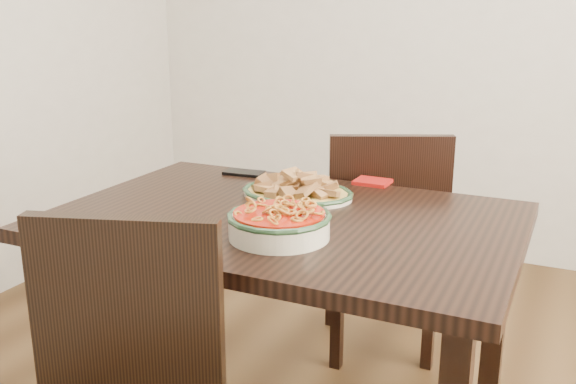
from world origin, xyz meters
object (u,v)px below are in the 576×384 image
at_px(chair_far, 383,234).
at_px(noodle_bowl, 279,221).
at_px(fish_plate, 297,183).
at_px(smartphone, 244,173).
at_px(dining_table, 285,246).

xyz_separation_m(chair_far, noodle_bowl, (-0.03, -0.82, 0.29)).
xyz_separation_m(fish_plate, noodle_bowl, (0.11, -0.35, -0.00)).
relative_size(fish_plate, smartphone, 2.54).
height_order(dining_table, noodle_bowl, noodle_bowl).
bearing_deg(chair_far, dining_table, 56.94).
distance_m(chair_far, smartphone, 0.57).
distance_m(dining_table, fish_plate, 0.23).
relative_size(chair_far, noodle_bowl, 3.40).
xyz_separation_m(dining_table, smartphone, (-0.32, 0.35, 0.10)).
relative_size(noodle_bowl, smartphone, 1.95).
xyz_separation_m(noodle_bowl, smartphone, (-0.39, 0.52, -0.04)).
xyz_separation_m(fish_plate, smartphone, (-0.28, 0.18, -0.04)).
xyz_separation_m(dining_table, chair_far, (0.10, 0.64, -0.16)).
bearing_deg(smartphone, fish_plate, -36.64).
bearing_deg(chair_far, smartphone, 10.46).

